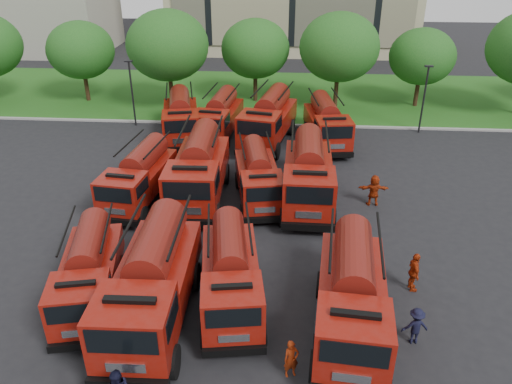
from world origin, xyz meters
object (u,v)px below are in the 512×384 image
firefighter_4 (197,210)px  firefighter_5 (372,204)px  firefighter_3 (412,341)px  fire_truck_7 (308,174)px  fire_truck_3 (352,295)px  fire_truck_11 (327,123)px  fire_truck_2 (231,274)px  fire_truck_4 (139,177)px  fire_truck_9 (219,117)px  fire_truck_0 (89,272)px  fire_truck_5 (199,169)px  fire_truck_10 (269,119)px  fire_truck_8 (181,118)px  firefighter_2 (411,289)px  firefighter_0 (291,375)px  fire_truck_6 (258,177)px  fire_truck_1 (152,282)px

firefighter_4 → firefighter_5: (9.76, 1.34, 0.00)m
firefighter_3 → fire_truck_7: bearing=-78.2°
fire_truck_3 → fire_truck_11: size_ratio=1.05×
fire_truck_2 → fire_truck_4: fire_truck_4 is taller
fire_truck_7 → fire_truck_9: 11.50m
fire_truck_0 → fire_truck_5: fire_truck_5 is taller
fire_truck_10 → firefighter_3: 20.59m
fire_truck_8 → fire_truck_9: (2.71, 0.56, -0.06)m
fire_truck_2 → fire_truck_8: 18.90m
fire_truck_0 → fire_truck_3: (10.44, -0.96, 0.21)m
fire_truck_9 → firefighter_2: fire_truck_9 is taller
firefighter_0 → fire_truck_5: bearing=91.5°
fire_truck_3 → fire_truck_6: 11.05m
fire_truck_6 → firefighter_4: size_ratio=4.38×
fire_truck_1 → fire_truck_6: fire_truck_1 is taller
fire_truck_1 → fire_truck_11: size_ratio=1.10×
firefighter_4 → fire_truck_10: bearing=-57.8°
fire_truck_4 → fire_truck_7: (9.40, 0.56, 0.23)m
fire_truck_3 → fire_truck_10: size_ratio=0.92×
fire_truck_2 → fire_truck_4: 10.39m
firefighter_2 → fire_truck_1: bearing=99.5°
fire_truck_7 → fire_truck_2: bearing=-109.3°
firefighter_3 → fire_truck_2: bearing=-21.2°
fire_truck_0 → fire_truck_5: size_ratio=0.83×
fire_truck_4 → fire_truck_6: 6.64m
fire_truck_2 → firefighter_4: bearing=101.8°
fire_truck_1 → fire_truck_9: (-0.15, 19.67, -0.21)m
fire_truck_0 → firefighter_0: (8.24, -3.36, -1.45)m
fire_truck_2 → fire_truck_8: (-5.75, 18.00, 0.14)m
fire_truck_1 → fire_truck_3: (7.58, -0.10, -0.12)m
fire_truck_3 → fire_truck_9: fire_truck_3 is taller
fire_truck_3 → fire_truck_2: bearing=170.8°
fire_truck_2 → fire_truck_9: fire_truck_9 is taller
fire_truck_0 → fire_truck_2: (5.75, 0.25, 0.05)m
fire_truck_7 → firefighter_3: size_ratio=5.02×
firefighter_5 → fire_truck_8: bearing=-36.7°
firefighter_4 → fire_truck_2: bearing=161.3°
fire_truck_3 → fire_truck_9: 21.23m
fire_truck_10 → fire_truck_3: bearing=-66.6°
fire_truck_3 → fire_truck_9: size_ratio=1.05×
fire_truck_3 → fire_truck_6: size_ratio=1.12×
firefighter_2 → firefighter_0: bearing=130.4°
fire_truck_2 → firefighter_0: size_ratio=4.56×
fire_truck_10 → fire_truck_5: bearing=-100.2°
fire_truck_4 → fire_truck_8: size_ratio=0.92×
fire_truck_6 → firefighter_5: fire_truck_6 is taller
fire_truck_8 → firefighter_5: fire_truck_8 is taller
fire_truck_1 → firefighter_4: size_ratio=5.15×
firefighter_5 → fire_truck_4: bearing=1.0°
fire_truck_6 → fire_truck_8: fire_truck_8 is taller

